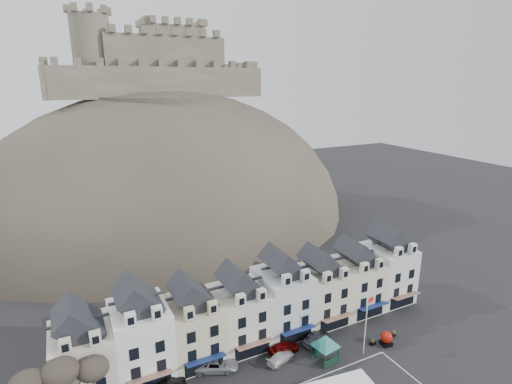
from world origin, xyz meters
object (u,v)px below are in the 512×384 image
(red_buoy, at_px, (386,338))
(car_maroon, at_px, (284,348))
(flagpole, at_px, (366,321))
(car_silver, at_px, (216,365))
(car_white, at_px, (281,357))
(bus_shelter, at_px, (326,341))
(car_charcoal, at_px, (317,338))

(red_buoy, relative_size, car_maroon, 0.47)
(flagpole, relative_size, car_maroon, 1.99)
(car_silver, xyz_separation_m, car_white, (8.20, -2.35, -0.17))
(car_white, relative_size, car_maroon, 0.98)
(bus_shelter, xyz_separation_m, red_buoy, (9.65, -1.25, -1.93))
(car_maroon, distance_m, car_charcoal, 5.19)
(car_white, bearing_deg, car_maroon, -60.19)
(red_buoy, distance_m, car_silver, 24.01)
(bus_shelter, distance_m, flagpole, 6.10)
(car_silver, distance_m, car_white, 8.53)
(car_silver, bearing_deg, car_maroon, -72.33)
(car_silver, relative_size, car_maroon, 1.28)
(flagpole, bearing_deg, red_buoy, 0.01)
(red_buoy, bearing_deg, car_charcoal, 151.41)
(car_maroon, height_order, car_charcoal, car_charcoal)
(bus_shelter, xyz_separation_m, car_charcoal, (1.07, 3.43, -2.21))
(bus_shelter, relative_size, car_silver, 1.07)
(red_buoy, bearing_deg, car_silver, 165.57)
(car_white, bearing_deg, flagpole, -126.48)
(flagpole, relative_size, car_white, 2.03)
(bus_shelter, relative_size, flagpole, 0.69)
(flagpole, bearing_deg, car_charcoal, 134.35)
(bus_shelter, distance_m, car_charcoal, 4.22)
(car_white, distance_m, car_maroon, 1.94)
(red_buoy, xyz_separation_m, car_maroon, (-13.76, 5.07, -0.31))
(car_white, xyz_separation_m, car_charcoal, (6.47, 1.04, 0.15))
(car_maroon, bearing_deg, car_silver, 86.65)
(car_maroon, relative_size, car_charcoal, 0.94)
(flagpole, xyz_separation_m, car_charcoal, (-4.57, 4.68, -4.18))
(bus_shelter, height_order, car_maroon, bus_shelter)
(bus_shelter, bearing_deg, car_white, 147.04)
(flagpole, height_order, car_silver, flagpole)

